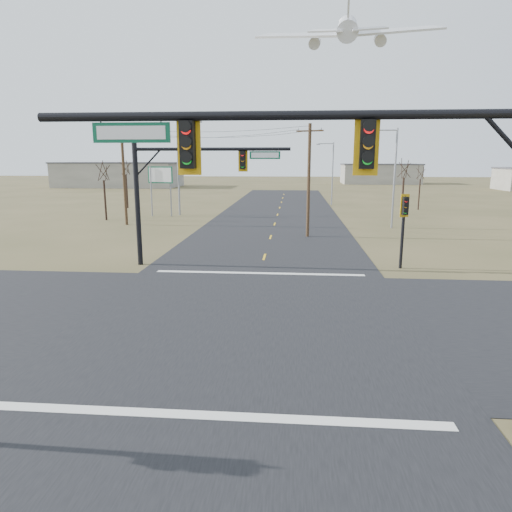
{
  "coord_description": "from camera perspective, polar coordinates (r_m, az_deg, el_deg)",
  "views": [
    {
      "loc": [
        1.93,
        -17.95,
        6.47
      ],
      "look_at": [
        0.35,
        1.0,
        2.42
      ],
      "focal_mm": 32.0,
      "sensor_mm": 36.0,
      "label": 1
    }
  ],
  "objects": [
    {
      "name": "ground",
      "position": [
        19.17,
        -1.3,
        -7.71
      ],
      "size": [
        320.0,
        320.0,
        0.0
      ],
      "primitive_type": "plane",
      "color": "brown",
      "rests_on": "ground"
    },
    {
      "name": "road_ew",
      "position": [
        19.17,
        -1.3,
        -7.68
      ],
      "size": [
        160.0,
        14.0,
        0.02
      ],
      "primitive_type": "cube",
      "color": "black",
      "rests_on": "ground"
    },
    {
      "name": "road_ns",
      "position": [
        19.17,
        -1.3,
        -7.68
      ],
      "size": [
        14.0,
        160.0,
        0.02
      ],
      "primitive_type": "cube",
      "color": "black",
      "rests_on": "ground"
    },
    {
      "name": "stop_bar_near",
      "position": [
        12.42,
        -5.16,
        -19.26
      ],
      "size": [
        12.0,
        0.4,
        0.01
      ],
      "primitive_type": "cube",
      "color": "silver",
      "rests_on": "road_ns"
    },
    {
      "name": "stop_bar_far",
      "position": [
        26.32,
        0.42,
        -2.15
      ],
      "size": [
        12.0,
        0.4,
        0.01
      ],
      "primitive_type": "cube",
      "color": "silver",
      "rests_on": "road_ns"
    },
    {
      "name": "mast_arm_near",
      "position": [
        10.67,
        16.14,
        7.88
      ],
      "size": [
        11.6,
        0.44,
        8.01
      ],
      "rotation": [
        0.0,
        0.0,
        -0.08
      ],
      "color": "black",
      "rests_on": "ground"
    },
    {
      "name": "mast_arm_far",
      "position": [
        28.02,
        -9.2,
        9.86
      ],
      "size": [
        9.44,
        0.4,
        7.65
      ],
      "rotation": [
        0.0,
        0.0,
        0.0
      ],
      "color": "black",
      "rests_on": "ground"
    },
    {
      "name": "pedestal_signal_ne",
      "position": [
        28.31,
        18.05,
        4.94
      ],
      "size": [
        0.66,
        0.57,
        4.5
      ],
      "rotation": [
        0.0,
        0.0,
        0.32
      ],
      "color": "black",
      "rests_on": "ground"
    },
    {
      "name": "utility_pole_near",
      "position": [
        38.67,
        6.61,
        9.53
      ],
      "size": [
        2.22,
        0.78,
        9.33
      ],
      "rotation": [
        0.0,
        0.0,
        -0.3
      ],
      "color": "#4A341F",
      "rests_on": "ground"
    },
    {
      "name": "utility_pole_far",
      "position": [
        47.51,
        -16.19,
        9.73
      ],
      "size": [
        2.34,
        0.28,
        9.57
      ],
      "rotation": [
        0.0,
        0.0,
        -0.03
      ],
      "color": "#4A341F",
      "rests_on": "ground"
    },
    {
      "name": "highway_sign",
      "position": [
        53.77,
        -11.85,
        9.16
      ],
      "size": [
        2.99,
        0.62,
        5.67
      ],
      "rotation": [
        0.0,
        0.0,
        -0.18
      ],
      "color": "gray",
      "rests_on": "ground"
    },
    {
      "name": "streetlight_a",
      "position": [
        45.34,
        16.71,
        9.93
      ],
      "size": [
        2.58,
        0.25,
        9.3
      ],
      "rotation": [
        0.0,
        0.0,
        0.03
      ],
      "color": "gray",
      "rests_on": "ground"
    },
    {
      "name": "streetlight_b",
      "position": [
        66.73,
        9.39,
        10.54
      ],
      "size": [
        2.47,
        0.33,
        8.83
      ],
      "rotation": [
        0.0,
        0.0,
        -0.25
      ],
      "color": "gray",
      "rests_on": "ground"
    },
    {
      "name": "streetlight_c",
      "position": [
        54.62,
        -9.48,
        11.5
      ],
      "size": [
        3.05,
        0.34,
        10.93
      ],
      "rotation": [
        0.0,
        0.0,
        -0.12
      ],
      "color": "gray",
      "rests_on": "ground"
    },
    {
      "name": "bare_tree_a",
      "position": [
        51.94,
        -18.57,
        10.1
      ],
      "size": [
        2.96,
        2.96,
        6.7
      ],
      "rotation": [
        0.0,
        0.0,
        -0.09
      ],
      "color": "black",
      "rests_on": "ground"
    },
    {
      "name": "bare_tree_b",
      "position": [
        64.22,
        -16.0,
        10.67
      ],
      "size": [
        2.92,
        2.92,
        6.86
      ],
      "rotation": [
        0.0,
        0.0,
        0.09
      ],
      "color": "black",
      "rests_on": "ground"
    },
    {
      "name": "bare_tree_c",
      "position": [
        57.06,
        18.06,
        10.41
      ],
      "size": [
        3.24,
        3.24,
        6.95
      ],
      "rotation": [
        0.0,
        0.0,
        -0.11
      ],
      "color": "black",
      "rests_on": "ground"
    },
    {
      "name": "bare_tree_d",
      "position": [
        63.45,
        19.9,
        9.78
      ],
      "size": [
        2.82,
        2.82,
        5.94
      ],
      "rotation": [
        0.0,
        0.0,
        -0.3
      ],
      "color": "black",
      "rests_on": "ground"
    },
    {
      "name": "warehouse_left",
      "position": [
        115.87,
        -16.7,
        9.67
      ],
      "size": [
        28.0,
        14.0,
        5.5
      ],
      "primitive_type": "cube",
      "color": "#A49F92",
      "rests_on": "ground"
    },
    {
      "name": "warehouse_mid",
      "position": [
        130.07,
        15.21,
        9.84
      ],
      "size": [
        20.0,
        12.0,
        5.0
      ],
      "primitive_type": "cube",
      "color": "#A49F92",
      "rests_on": "ground"
    },
    {
      "name": "jet_airliner",
      "position": [
        91.92,
        11.37,
        26.08
      ],
      "size": [
        23.03,
        24.57,
        15.61
      ],
      "rotation": [
        0.0,
        -0.33,
        1.47
      ],
      "color": "silver"
    }
  ]
}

